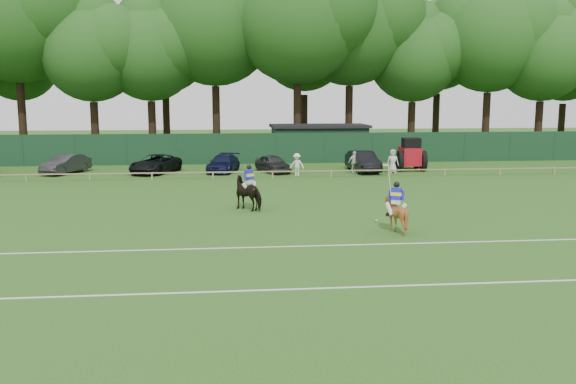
{
  "coord_description": "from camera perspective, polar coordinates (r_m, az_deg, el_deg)",
  "views": [
    {
      "loc": [
        -2.15,
        -22.63,
        5.45
      ],
      "look_at": [
        0.5,
        3.0,
        1.4
      ],
      "focal_mm": 38.0,
      "sensor_mm": 36.0,
      "label": 1
    }
  ],
  "objects": [
    {
      "name": "pitch_lines",
      "position": [
        20.01,
        0.49,
        -6.85
      ],
      "size": [
        60.0,
        5.1,
        0.01
      ],
      "color": "silver",
      "rests_on": "ground"
    },
    {
      "name": "horse_dark",
      "position": [
        29.64,
        -3.64,
        -0.09
      ],
      "size": [
        1.98,
        1.99,
        1.63
      ],
      "primitive_type": "imported",
      "rotation": [
        0.0,
        0.0,
        3.92
      ],
      "color": "black",
      "rests_on": "ground"
    },
    {
      "name": "rider_chestnut",
      "position": [
        24.88,
        10.08,
        -0.5
      ],
      "size": [
        0.89,
        0.79,
        2.05
      ],
      "rotation": [
        0.0,
        0.0,
        2.68
      ],
      "color": "silver",
      "rests_on": "ground"
    },
    {
      "name": "ground",
      "position": [
        23.38,
        -0.46,
        -4.55
      ],
      "size": [
        160.0,
        160.0,
        0.0
      ],
      "primitive_type": "plane",
      "color": "#1E4C14",
      "rests_on": "ground"
    },
    {
      "name": "utility_shed",
      "position": [
        53.4,
        2.9,
        4.71
      ],
      "size": [
        8.4,
        4.4,
        3.04
      ],
      "color": "#14331E",
      "rests_on": "ground"
    },
    {
      "name": "estate_black",
      "position": [
        44.88,
        7.03,
        2.86
      ],
      "size": [
        1.88,
        4.68,
        1.51
      ],
      "primitive_type": "imported",
      "rotation": [
        0.0,
        0.0,
        0.06
      ],
      "color": "black",
      "rests_on": "ground"
    },
    {
      "name": "rider_dark",
      "position": [
        29.52,
        -3.64,
        1.32
      ],
      "size": [
        0.77,
        0.76,
        1.41
      ],
      "rotation": [
        0.0,
        0.0,
        3.92
      ],
      "color": "silver",
      "rests_on": "ground"
    },
    {
      "name": "suv_black",
      "position": [
        44.74,
        -12.31,
        2.58
      ],
      "size": [
        3.83,
        5.25,
        1.33
      ],
      "primitive_type": "imported",
      "rotation": [
        0.0,
        0.0,
        -0.38
      ],
      "color": "black",
      "rests_on": "ground"
    },
    {
      "name": "pitch_rail",
      "position": [
        41.0,
        -2.85,
        1.9
      ],
      "size": [
        62.1,
        0.1,
        0.5
      ],
      "color": "#997F5B",
      "rests_on": "ground"
    },
    {
      "name": "hatch_grey",
      "position": [
        44.15,
        -1.44,
        2.67
      ],
      "size": [
        2.75,
        4.07,
        1.29
      ],
      "primitive_type": "imported",
      "rotation": [
        0.0,
        0.0,
        0.36
      ],
      "color": "#313033",
      "rests_on": "ground"
    },
    {
      "name": "sedan_navy",
      "position": [
        44.62,
        -6.07,
        2.68
      ],
      "size": [
        2.75,
        4.65,
        1.26
      ],
      "primitive_type": "imported",
      "rotation": [
        0.0,
        0.0,
        -0.24
      ],
      "color": "#111436",
      "rests_on": "ground"
    },
    {
      "name": "spectator_right",
      "position": [
        44.35,
        9.78,
        2.85
      ],
      "size": [
        0.84,
        0.55,
        1.7
      ],
      "primitive_type": "imported",
      "rotation": [
        0.0,
        0.0,
        -0.01
      ],
      "color": "beige",
      "rests_on": "ground"
    },
    {
      "name": "perimeter_fence",
      "position": [
        49.86,
        -3.42,
        4.08
      ],
      "size": [
        92.08,
        0.08,
        2.5
      ],
      "color": "#14351E",
      "rests_on": "ground"
    },
    {
      "name": "tree_row",
      "position": [
        58.04,
        -1.78,
        3.53
      ],
      "size": [
        96.0,
        12.0,
        21.0
      ],
      "primitive_type": null,
      "color": "#26561C",
      "rests_on": "ground"
    },
    {
      "name": "tractor",
      "position": [
        46.26,
        11.36,
        3.42
      ],
      "size": [
        2.17,
        3.04,
        2.43
      ],
      "rotation": [
        0.0,
        0.0,
        -0.09
      ],
      "color": "#AB0F1B",
      "rests_on": "ground"
    },
    {
      "name": "spectator_mid",
      "position": [
        44.03,
        6.19,
        2.79
      ],
      "size": [
        1.0,
        0.7,
        1.57
      ],
      "primitive_type": "imported",
      "rotation": [
        0.0,
        0.0,
        0.38
      ],
      "color": "silver",
      "rests_on": "ground"
    },
    {
      "name": "horse_chestnut",
      "position": [
        25.01,
        10.05,
        -2.07
      ],
      "size": [
        1.66,
        1.73,
        1.48
      ],
      "primitive_type": "imported",
      "rotation": [
        0.0,
        0.0,
        2.68
      ],
      "color": "brown",
      "rests_on": "ground"
    },
    {
      "name": "polo_ball",
      "position": [
        27.14,
        8.28,
        -2.65
      ],
      "size": [
        0.09,
        0.09,
        0.09
      ],
      "primitive_type": "sphere",
      "color": "silver",
      "rests_on": "ground"
    },
    {
      "name": "spectator_left",
      "position": [
        42.33,
        0.84,
        2.59
      ],
      "size": [
        1.15,
        0.9,
        1.55
      ],
      "primitive_type": "imported",
      "rotation": [
        0.0,
        0.0,
        -0.37
      ],
      "color": "white",
      "rests_on": "ground"
    },
    {
      "name": "sedan_grey",
      "position": [
        46.27,
        -20.08,
        2.47
      ],
      "size": [
        3.0,
        4.36,
        1.36
      ],
      "primitive_type": "imported",
      "rotation": [
        0.0,
        0.0,
        -0.42
      ],
      "color": "#2E2E30",
      "rests_on": "ground"
    }
  ]
}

